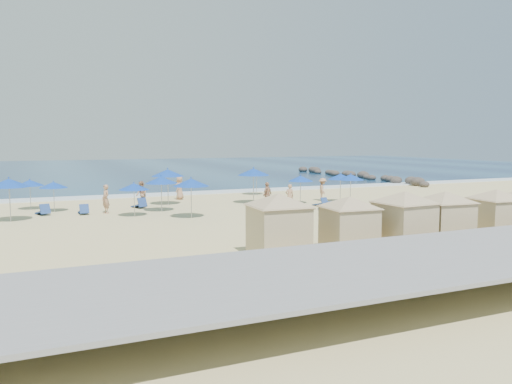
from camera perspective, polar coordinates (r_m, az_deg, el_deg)
ground at (r=29.65m, az=0.31°, el=-3.16°), size 160.00×160.00×0.00m
ocean at (r=82.76m, az=-15.25°, el=2.54°), size 160.00×80.00×0.06m
surf_line at (r=44.15m, az=-7.83°, el=-0.14°), size 160.00×2.50×0.08m
seawall at (r=18.24m, az=17.82°, el=-7.19°), size 160.00×6.10×1.22m
rock_jetty at (r=63.03m, az=11.22°, el=1.92°), size 2.56×26.66×0.96m
trash_bin at (r=24.47m, az=3.74°, el=-4.29°), size 0.82×0.82×0.71m
cabana_0 at (r=20.03m, az=2.60°, el=-2.88°), size 4.55×4.55×2.85m
cabana_1 at (r=21.15m, az=10.59°, el=-2.86°), size 4.17×4.17×2.62m
cabana_2 at (r=22.41m, az=16.58°, el=-2.29°), size 4.41×4.41×2.77m
cabana_3 at (r=24.04m, az=20.77°, el=-2.04°), size 4.22×4.22×2.66m
cabana_4 at (r=26.32m, az=25.75°, el=-1.63°), size 4.16×4.16×2.62m
umbrella_0 at (r=35.13m, az=-22.14°, el=0.75°), size 1.81×1.81×2.05m
umbrella_1 at (r=31.94m, az=-26.40°, el=0.94°), size 2.28×2.28×2.60m
umbrella_2 at (r=36.85m, az=-24.44°, el=0.96°), size 1.85×1.85×2.11m
umbrella_3 at (r=31.47m, az=-13.78°, el=0.61°), size 1.88×1.88×2.14m
umbrella_4 at (r=36.63m, az=-10.06°, el=2.17°), size 2.36×2.36×2.69m
umbrella_5 at (r=33.30m, az=-10.78°, el=1.36°), size 2.12×2.12×2.41m
umbrella_6 at (r=30.18m, az=-7.44°, el=1.10°), size 2.20×2.20×2.50m
umbrella_7 at (r=36.83m, az=-0.29°, el=2.32°), size 2.39×2.39×2.72m
umbrella_8 at (r=36.85m, az=5.11°, el=1.55°), size 1.90×1.90×2.16m
umbrella_9 at (r=42.74m, az=0.05°, el=2.18°), size 1.90×1.90×2.16m
umbrella_10 at (r=38.22m, az=9.64°, el=1.74°), size 1.96×1.96×2.24m
umbrella_11 at (r=37.76m, az=10.77°, el=1.68°), size 1.97×1.97×2.25m
beach_chair_0 at (r=34.08m, az=-23.14°, el=-2.01°), size 0.96×1.47×0.74m
beach_chair_1 at (r=33.48m, az=-19.10°, el=-2.02°), size 0.62×1.29×0.70m
beach_chair_2 at (r=35.44m, az=-13.13°, el=-1.39°), size 0.96×1.49×0.76m
beach_chair_3 at (r=31.48m, az=-0.07°, el=-2.20°), size 0.76×1.29×0.67m
beach_chair_4 at (r=33.79m, az=8.16°, el=-1.71°), size 0.71×1.24×0.65m
beach_chair_5 at (r=35.79m, az=7.48°, el=-1.26°), size 0.74×1.29×0.67m
beachgoer_0 at (r=33.41m, az=-16.80°, el=-0.77°), size 0.64×0.79×1.86m
beachgoer_1 at (r=35.88m, az=-12.96°, el=-0.24°), size 0.86×1.02×1.83m
beachgoer_2 at (r=35.05m, az=1.30°, el=-0.29°), size 1.09×0.96×1.76m
beachgoer_3 at (r=38.90m, az=7.63°, el=0.29°), size 1.06×1.32×1.78m
beachgoer_4 at (r=39.94m, az=-8.72°, el=0.49°), size 1.04×1.09×1.88m
beachgoer_5 at (r=34.60m, az=3.85°, el=-0.47°), size 0.65×0.46×1.66m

